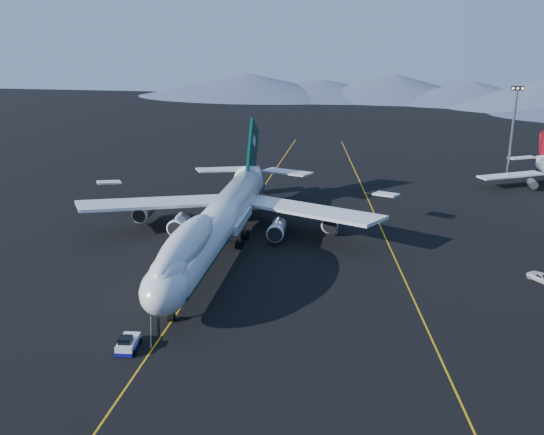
% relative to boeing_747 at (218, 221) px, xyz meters
% --- Properties ---
extents(ground, '(500.00, 500.00, 0.00)m').
position_rel_boeing_747_xyz_m(ground, '(-0.00, -0.03, -5.81)').
color(ground, black).
rests_on(ground, ground).
extents(taxiway_line_main, '(0.25, 220.00, 0.01)m').
position_rel_boeing_747_xyz_m(taxiway_line_main, '(-0.00, -0.03, -5.80)').
color(taxiway_line_main, '#CB8D0B').
rests_on(taxiway_line_main, ground).
extents(taxiway_line_side, '(28.08, 198.09, 0.01)m').
position_rel_boeing_747_xyz_m(taxiway_line_side, '(30.00, 9.97, -5.80)').
color(taxiway_line_side, '#CB8D0B').
rests_on(taxiway_line_side, ground).
extents(boeing_747, '(59.62, 72.43, 19.37)m').
position_rel_boeing_747_xyz_m(boeing_747, '(0.00, 0.00, 0.00)').
color(boeing_747, silver).
rests_on(boeing_747, ground).
extents(pushback_tug, '(2.95, 4.70, 1.95)m').
position_rel_boeing_747_xyz_m(pushback_tug, '(-3.00, -34.62, -5.20)').
color(pushback_tug, silver).
rests_on(pushback_tug, ground).
extents(service_van, '(4.61, 4.87, 1.28)m').
position_rel_boeing_747_xyz_m(service_van, '(53.88, -4.13, -5.17)').
color(service_van, silver).
rests_on(service_van, ground).
extents(floodlight_mast, '(2.95, 2.22, 23.90)m').
position_rel_boeing_747_xyz_m(floodlight_mast, '(61.87, 64.98, 6.30)').
color(floodlight_mast, black).
rests_on(floodlight_mast, ground).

